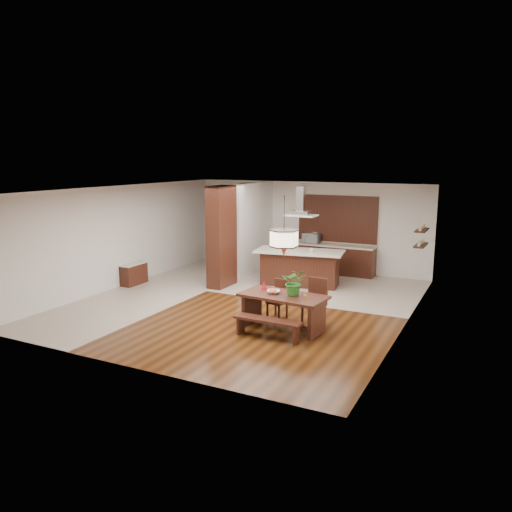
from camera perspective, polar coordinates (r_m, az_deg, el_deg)
The scene contains 25 objects.
room_shell at distance 12.47m, azimuth -1.24°, elevation 3.78°, with size 9.00×9.04×2.92m.
tile_hallway at distance 14.34m, azimuth -10.99°, elevation -3.84°, with size 2.50×9.00×0.01m, color #B5A797.
tile_kitchen at distance 14.64m, azimuth 7.73°, elevation -3.42°, with size 5.50×4.00×0.01m, color #B5A797.
soffit_band at distance 12.39m, azimuth -1.25°, elevation 7.56°, with size 8.00×9.00×0.02m, color #3F1B0F.
partition_pier at distance 14.27m, azimuth -3.96°, elevation 2.21°, with size 0.45×1.00×2.90m, color black.
partition_stub at distance 16.10m, azimuth -0.16°, elevation 3.24°, with size 0.18×2.40×2.90m, color silver.
hallway_console at distance 15.07m, azimuth -13.78°, elevation -2.01°, with size 0.37×0.88×0.63m, color black.
hallway_doorway at distance 17.72m, azimuth -2.32°, elevation 2.65°, with size 1.10×0.20×2.10m, color black.
rear_counter at distance 16.19m, azimuth 8.89°, elevation -0.34°, with size 2.60×0.62×0.95m.
kitchen_window at distance 16.24m, azimuth 9.31°, elevation 4.23°, with size 2.60×0.08×1.50m, color #A36330.
shelf_lower at distance 13.86m, azimuth 18.32°, elevation 1.19°, with size 0.26×0.90×0.04m, color black.
shelf_upper at distance 13.80m, azimuth 18.42°, elevation 2.83°, with size 0.26×0.90×0.04m, color black.
dining_table at distance 10.83m, azimuth 3.14°, elevation -5.47°, with size 1.92×1.08×0.77m.
dining_bench at distance 10.38m, azimuth 1.34°, elevation -8.28°, with size 1.46×0.32×0.41m, color black, non-canonical shape.
dining_chair_left at distance 11.55m, azimuth 2.45°, elevation -4.99°, with size 0.40×0.40×0.90m, color black, non-canonical shape.
dining_chair_right at distance 11.13m, azimuth 6.63°, elevation -5.31°, with size 0.46×0.46×1.04m, color black, non-canonical shape.
pendant_lantern at distance 10.47m, azimuth 3.23°, elevation 3.37°, with size 0.64×0.64×1.31m, color #F9E0BF, non-canonical shape.
foliage_plant at distance 10.67m, azimuth 4.40°, elevation -2.99°, with size 0.52×0.45×0.58m, color #266822.
fruit_bowl at distance 10.86m, azimuth 2.00°, elevation -4.11°, with size 0.28×0.28×0.07m, color beige.
napkin_cone at distance 11.12m, azimuth 0.90°, elevation -3.37°, with size 0.13×0.13×0.21m, color #A30B19.
gold_ornament at distance 10.43m, azimuth 5.66°, elevation -4.71°, with size 0.07×0.07×0.09m, color gold.
kitchen_island at distance 14.58m, azimuth 5.03°, elevation -1.29°, with size 2.66×1.48×1.04m.
range_hood at distance 14.29m, azimuth 5.17°, elevation 6.30°, with size 0.90×0.55×0.87m, color silver, non-canonical shape.
island_cup at distance 14.23m, azimuth 6.36°, elevation 0.65°, with size 0.12×0.12×0.09m, color silver.
microwave at distance 16.30m, azimuth 6.37°, elevation 2.04°, with size 0.55×0.37×0.30m, color silver.
Camera 1 is at (5.77, -10.94, 3.65)m, focal length 35.00 mm.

